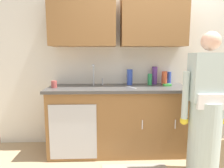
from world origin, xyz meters
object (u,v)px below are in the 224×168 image
Objects in this scene: person_at_sink at (205,117)px; bottle_dish_liquid at (150,79)px; sink at (96,88)px; bottle_water_tall at (130,77)px; bottle_cleaner_spray at (169,78)px; knife_on_counter at (131,87)px; cup_by_sink at (54,84)px; bottle_water_short at (164,78)px; sponge at (167,85)px; bottle_soap at (155,75)px.

bottle_dish_liquid is at bearing 119.65° from person_at_sink.
sink reaches higher than bottle_water_tall.
person_at_sink reaches higher than bottle_cleaner_spray.
bottle_dish_liquid is 0.38m from knife_on_counter.
cup_by_sink is at bearing -169.95° from bottle_cleaner_spray.
person_at_sink reaches higher than sink.
cup_by_sink is at bearing 62.50° from knife_on_counter.
bottle_water_short is (-0.22, 0.83, 0.35)m from person_at_sink.
bottle_water_tall reaches higher than sponge.
bottle_water_short is at bearing 9.53° from bottle_dish_liquid.
person_at_sink is 0.76m from sponge.
person_at_sink is 0.99m from knife_on_counter.
bottle_cleaner_spray reaches higher than cup_by_sink.
cup_by_sink is (-1.35, -0.20, -0.04)m from bottle_dish_liquid.
sponge is (-0.09, -0.19, -0.08)m from bottle_cleaner_spray.
sponge is at bearing 3.66° from cup_by_sink.
person_at_sink is at bearing -75.02° from bottle_water_short.
cup_by_sink reaches higher than knife_on_counter.
person_at_sink is 0.96m from bottle_dish_liquid.
sink is at bearing -161.16° from bottle_water_tall.
cup_by_sink is (-1.05, -0.24, -0.07)m from bottle_water_tall.
bottle_cleaner_spray is at bearing 29.97° from bottle_water_short.
bottle_dish_liquid reaches higher than sponge.
bottle_water_short reaches higher than bottle_dish_liquid.
bottle_water_short is 1.59m from cup_by_sink.
bottle_cleaner_spray reaches higher than sponge.
bottle_water_short is (0.52, 0.01, -0.02)m from bottle_water_tall.
bottle_soap reaches higher than bottle_water_short.
person_at_sink is at bearing -154.52° from knife_on_counter.
bottle_soap is 1.59× the size of bottle_dish_liquid.
cup_by_sink is at bearing -176.34° from sponge.
bottle_water_tall is at bearing 165.36° from sponge.
bottle_cleaner_spray is at bearing 98.47° from person_at_sink.
person_at_sink is 6.09× the size of bottle_soap.
bottle_water_tall is at bearing 132.16° from person_at_sink.
knife_on_counter is (-0.31, -0.21, -0.08)m from bottle_dish_liquid.
bottle_water_short is (0.13, -0.05, -0.03)m from bottle_soap.
bottle_soap is 0.52m from knife_on_counter.
knife_on_counter is (1.04, -0.01, -0.04)m from cup_by_sink.
bottle_dish_liquid is 0.33m from bottle_cleaner_spray.
bottle_water_tall is 1.15× the size of bottle_water_short.
bottle_water_tall is 0.95× the size of knife_on_counter.
sink is 0.54m from bottle_water_tall.
bottle_dish_liquid is at bearing -170.47° from bottle_water_short.
person_at_sink is 1.02m from bottle_soap.
bottle_cleaner_spray is 1.70× the size of sponge.
bottle_cleaner_spray is (1.11, 0.23, 0.11)m from sink.
sink reaches higher than cup_by_sink.
bottle_water_tall is (0.50, 0.17, 0.13)m from sink.
sink is 5.27× the size of cup_by_sink.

